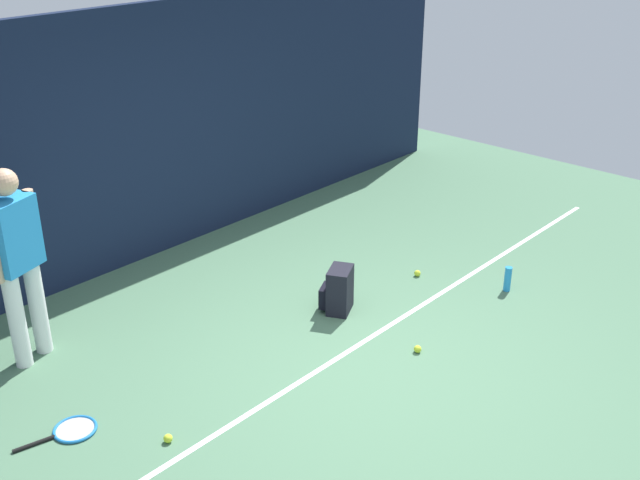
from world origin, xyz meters
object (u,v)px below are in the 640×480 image
Objects in this scene: tennis_racket at (71,431)px; backpack at (338,291)px; tennis_ball_far_left at (333,283)px; tennis_ball_near_player at (417,273)px; tennis_player at (17,255)px; tennis_ball_mid_court at (418,349)px; water_bottle at (508,279)px; tennis_ball_by_fence at (168,438)px.

backpack reaches higher than tennis_racket.
tennis_racket is 3.02m from tennis_ball_far_left.
tennis_ball_near_player is (3.76, -0.42, 0.02)m from tennis_racket.
tennis_ball_mid_court is at bearing 115.17° from tennis_player.
tennis_ball_near_player is at bearing 145.57° from backpack.
tennis_ball_near_player is at bearing -34.64° from tennis_ball_far_left.
tennis_player is 25.76× the size of tennis_ball_near_player.
backpack is 1.73m from water_bottle.
tennis_ball_mid_court is (2.18, -0.64, 0.00)m from tennis_ball_by_fence.
tennis_player reaches higher than water_bottle.
water_bottle is at bearing 118.54° from backpack.
tennis_player is 3.87m from tennis_ball_near_player.
backpack reaches higher than water_bottle.
tennis_ball_near_player is (1.08, -0.14, -0.18)m from backpack.
water_bottle is (1.42, -0.98, -0.08)m from backpack.
backpack is at bearing 172.40° from tennis_ball_near_player.
backpack is at bearing -132.78° from tennis_ball_far_left.
tennis_ball_far_left is (0.43, 1.35, 0.00)m from tennis_ball_mid_court.
backpack is 6.67× the size of tennis_ball_far_left.
tennis_ball_mid_court is (2.26, -2.38, -0.93)m from tennis_player.
backpack is (2.68, -0.28, 0.20)m from tennis_racket.
tennis_player reaches higher than tennis_ball_far_left.
tennis_ball_near_player is at bearing 35.77° from tennis_ball_mid_court.
tennis_racket is at bearing -178.31° from tennis_ball_far_left.
tennis_ball_far_left is at bearing 15.24° from tennis_ball_by_fence.
tennis_racket is 2.49× the size of water_bottle.
tennis_ball_far_left is at bearing 145.36° from tennis_ball_near_player.
water_bottle reaches higher than tennis_racket.
tennis_ball_far_left is at bearing 128.75° from water_bottle.
tennis_ball_by_fence is at bearing -42.86° from tennis_racket.
backpack reaches higher than tennis_ball_near_player.
backpack is at bearing 84.86° from tennis_ball_mid_court.
tennis_ball_mid_court is at bearing -16.38° from tennis_ball_by_fence.
tennis_ball_by_fence is 3.75m from water_bottle.
backpack reaches higher than tennis_ball_mid_court.
tennis_ball_by_fence is at bearing 163.62° from tennis_ball_mid_court.
tennis_ball_near_player is 0.90m from tennis_ball_far_left.
tennis_ball_near_player is at bearing 137.50° from tennis_player.
tennis_ball_by_fence is 0.26× the size of water_bottle.
tennis_ball_far_left is (2.69, -1.03, -0.93)m from tennis_player.
tennis_ball_by_fence is at bearing -18.21° from backpack.
backpack is 1.72× the size of water_bottle.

